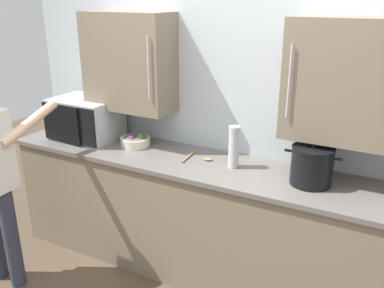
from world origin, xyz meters
name	(u,v)px	position (x,y,z in m)	size (l,w,h in m)	color
back_wall_tiled	(232,85)	(0.00, 1.20, 1.47)	(3.70, 0.44, 2.86)	#B2BCC1
counter_unit	(212,222)	(0.00, 0.91, 0.47)	(3.42, 0.61, 0.95)	#756651
microwave_oven	(83,118)	(-1.24, 0.94, 1.12)	(0.54, 0.43, 0.34)	#B7BABF
stock_pot	(312,166)	(0.69, 0.92, 1.07)	(0.37, 0.27, 0.28)	black
wooden_spoon	(198,158)	(-0.15, 0.96, 0.96)	(0.21, 0.25, 0.02)	#A37547
fruit_bowl	(135,141)	(-0.73, 0.97, 0.99)	(0.24, 0.24, 0.10)	beige
thermos_flask	(234,147)	(0.14, 0.93, 1.10)	(0.08, 0.08, 0.30)	#B7BABF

